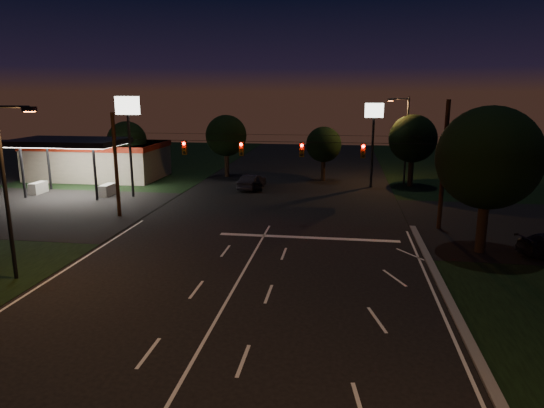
% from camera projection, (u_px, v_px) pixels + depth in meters
% --- Properties ---
extents(ground, '(140.00, 140.00, 0.00)m').
position_uv_depth(ground, '(222.00, 309.00, 21.65)').
color(ground, black).
rests_on(ground, ground).
extents(cross_street_left, '(20.00, 16.00, 0.02)m').
position_uv_depth(cross_street_left, '(34.00, 210.00, 39.93)').
color(cross_street_left, black).
rests_on(cross_street_left, ground).
extents(center_line, '(0.14, 40.00, 0.01)m').
position_uv_depth(center_line, '(177.00, 389.00, 15.87)').
color(center_line, silver).
rests_on(center_line, ground).
extents(stop_bar, '(12.00, 0.50, 0.01)m').
position_uv_depth(stop_bar, '(308.00, 238.00, 32.30)').
color(stop_bar, silver).
rests_on(stop_bar, ground).
extents(utility_pole_right, '(0.30, 0.30, 9.00)m').
position_uv_depth(utility_pole_right, '(438.00, 229.00, 34.39)').
color(utility_pole_right, black).
rests_on(utility_pole_right, ground).
extents(utility_pole_left, '(0.28, 0.28, 8.00)m').
position_uv_depth(utility_pole_left, '(120.00, 216.00, 37.82)').
color(utility_pole_left, black).
rests_on(utility_pole_left, ground).
extents(signal_span, '(24.00, 0.40, 1.56)m').
position_uv_depth(signal_span, '(271.00, 149.00, 34.82)').
color(signal_span, black).
rests_on(signal_span, ground).
extents(gas_station, '(14.20, 16.10, 5.25)m').
position_uv_depth(gas_station, '(97.00, 158.00, 53.51)').
color(gas_station, gray).
rests_on(gas_station, ground).
extents(pole_sign_left_near, '(2.20, 0.30, 9.10)m').
position_uv_depth(pole_sign_left_near, '(128.00, 121.00, 43.27)').
color(pole_sign_left_near, black).
rests_on(pole_sign_left_near, ground).
extents(pole_sign_right, '(1.80, 0.30, 8.40)m').
position_uv_depth(pole_sign_right, '(374.00, 125.00, 48.00)').
color(pole_sign_right, black).
rests_on(pole_sign_right, ground).
extents(street_light_left, '(2.20, 0.35, 9.00)m').
position_uv_depth(street_light_left, '(9.00, 180.00, 24.00)').
color(street_light_left, black).
rests_on(street_light_left, ground).
extents(street_light_right_far, '(2.20, 0.35, 9.00)m').
position_uv_depth(street_light_right_far, '(404.00, 134.00, 49.69)').
color(street_light_right_far, black).
rests_on(street_light_right_far, ground).
extents(tree_right_near, '(6.00, 6.00, 8.76)m').
position_uv_depth(tree_right_near, '(488.00, 159.00, 28.23)').
color(tree_right_near, black).
rests_on(tree_right_near, ground).
extents(tree_far_a, '(4.20, 4.20, 6.42)m').
position_uv_depth(tree_far_a, '(128.00, 141.00, 52.27)').
color(tree_far_a, black).
rests_on(tree_far_a, ground).
extents(tree_far_b, '(4.60, 4.60, 6.98)m').
position_uv_depth(tree_far_b, '(227.00, 136.00, 54.63)').
color(tree_far_b, black).
rests_on(tree_far_b, ground).
extents(tree_far_c, '(3.80, 3.80, 5.86)m').
position_uv_depth(tree_far_c, '(324.00, 145.00, 52.23)').
color(tree_far_c, black).
rests_on(tree_far_c, ground).
extents(tree_far_d, '(4.80, 4.80, 7.30)m').
position_uv_depth(tree_far_d, '(413.00, 139.00, 48.83)').
color(tree_far_d, black).
rests_on(tree_far_d, ground).
extents(tree_far_e, '(4.00, 4.00, 6.18)m').
position_uv_depth(tree_far_e, '(502.00, 150.00, 45.90)').
color(tree_far_e, black).
rests_on(tree_far_e, ground).
extents(car_oncoming_a, '(3.23, 4.88, 1.54)m').
position_uv_depth(car_oncoming_a, '(251.00, 181.00, 48.43)').
color(car_oncoming_a, black).
rests_on(car_oncoming_a, ground).
extents(car_oncoming_b, '(2.22, 4.62, 1.46)m').
position_uv_depth(car_oncoming_b, '(252.00, 182.00, 48.18)').
color(car_oncoming_b, black).
rests_on(car_oncoming_b, ground).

